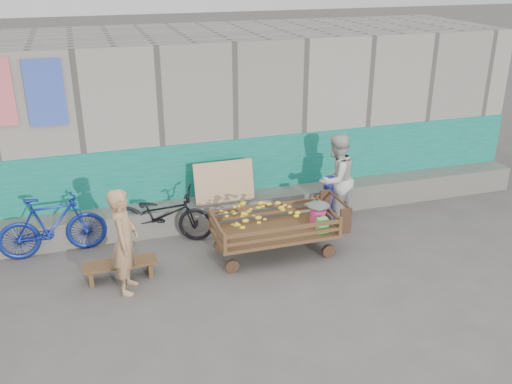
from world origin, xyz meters
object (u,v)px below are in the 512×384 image
object	(u,v)px
vendor_man	(125,241)
child	(330,200)
banana_cart	(272,220)
bicycle_dark	(161,214)
bench	(120,266)
bicycle_blue	(52,226)
woman	(336,179)

from	to	relation	value
vendor_man	child	distance (m)	3.70
banana_cart	bicycle_dark	world-z (taller)	bicycle_dark
bench	bicycle_blue	bearing A→B (deg)	130.83
woman	bicycle_blue	world-z (taller)	woman
banana_cart	vendor_man	xyz separation A→B (m)	(-2.21, -0.35, 0.17)
woman	child	size ratio (longest dim) A/B	1.84
bicycle_blue	banana_cart	bearing A→B (deg)	-111.36
vendor_man	woman	distance (m)	3.77
banana_cart	bench	distance (m)	2.32
child	vendor_man	bearing A→B (deg)	1.47
bench	child	size ratio (longest dim) A/B	1.19
banana_cart	bicycle_dark	bearing A→B (deg)	146.04
banana_cart	bench	bearing A→B (deg)	-179.80
bicycle_blue	bicycle_dark	bearing A→B (deg)	-93.48
bicycle_blue	child	bearing A→B (deg)	-96.65
bench	child	xyz separation A→B (m)	(3.59, 0.79, 0.24)
banana_cart	vendor_man	world-z (taller)	vendor_man
bench	woman	world-z (taller)	woman
banana_cart	child	bearing A→B (deg)	30.91
bench	bicycle_dark	size ratio (longest dim) A/B	0.62
bicycle_dark	woman	bearing A→B (deg)	-74.19
vendor_man	child	world-z (taller)	vendor_man
bench	child	world-z (taller)	child
banana_cart	vendor_man	bearing A→B (deg)	-171.06
bench	bicycle_blue	xyz separation A→B (m)	(-0.89, 1.03, 0.29)
bicycle_dark	bicycle_blue	xyz separation A→B (m)	(-1.66, 0.00, 0.04)
banana_cart	child	distance (m)	1.52
woman	bicycle_dark	world-z (taller)	woman
woman	bicycle_blue	bearing A→B (deg)	-30.64
banana_cart	vendor_man	size ratio (longest dim) A/B	1.34
woman	child	xyz separation A→B (m)	(-0.09, -0.00, -0.36)
bench	vendor_man	xyz separation A→B (m)	(0.08, -0.34, 0.56)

